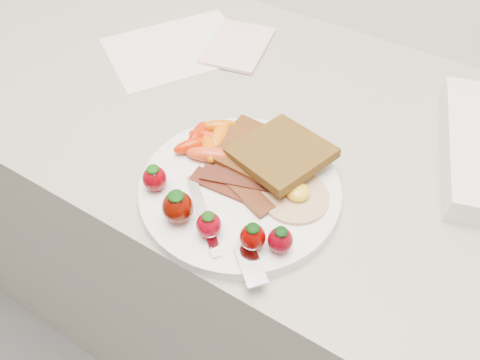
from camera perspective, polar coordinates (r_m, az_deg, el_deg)
The scene contains 11 objects.
counter at distance 1.09m, azimuth 4.91°, elevation -11.12°, with size 2.00×0.60×0.90m, color gray.
plate at distance 0.63m, azimuth 0.00°, elevation -1.14°, with size 0.27×0.27×0.02m, color white.
toast_lower at distance 0.66m, azimuth 1.47°, elevation 3.68°, with size 0.10×0.10×0.01m, color #42280B.
toast_upper at distance 0.64m, azimuth 5.04°, elevation 3.34°, with size 0.11×0.11×0.01m, color black.
fried_egg at distance 0.61m, azimuth 6.80°, elevation -1.87°, with size 0.10×0.10×0.02m.
bacon_strips at distance 0.62m, azimuth -0.38°, elevation -0.56°, with size 0.13×0.07×0.01m.
baby_carrots at distance 0.67m, azimuth -3.90°, elevation 4.81°, with size 0.09×0.11×0.02m.
strawberries at distance 0.57m, azimuth -4.17°, elevation -4.16°, with size 0.22×0.06×0.05m.
fork at distance 0.57m, azimuth -1.98°, elevation -6.83°, with size 0.17×0.11×0.00m.
paper_sheet at distance 0.91m, azimuth -7.62°, elevation 15.66°, with size 0.19×0.25×0.00m, color white.
notepad at distance 0.90m, azimuth -0.27°, elevation 16.11°, with size 0.10×0.15×0.01m, color #FBC6CC.
Camera 1 is at (0.21, 1.19, 1.39)m, focal length 35.00 mm.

